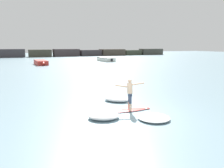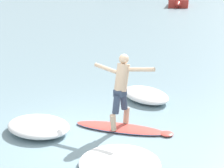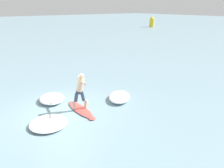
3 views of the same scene
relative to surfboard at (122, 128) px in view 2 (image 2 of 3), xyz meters
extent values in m
plane|color=#7695A2|center=(-0.37, -0.66, -0.04)|extent=(200.00, 200.00, 0.00)
ellipsoid|color=#D94A42|center=(-0.04, 0.00, 0.00)|extent=(2.12, 0.64, 0.07)
ellipsoid|color=#D94A42|center=(1.03, -0.04, 0.00)|extent=(0.31, 0.32, 0.06)
ellipsoid|color=#2870B2|center=(-0.04, 0.00, 0.00)|extent=(2.13, 0.65, 0.03)
cone|color=black|center=(-0.90, 0.04, -0.10)|extent=(0.05, 0.05, 0.14)
cone|color=black|center=(-0.76, -0.12, -0.10)|extent=(0.05, 0.05, 0.14)
cone|color=black|center=(-0.75, 0.18, -0.10)|extent=(0.05, 0.05, 0.14)
cylinder|color=#D2AE8D|center=(0.05, 0.26, 0.22)|extent=(0.18, 0.21, 0.38)
cylinder|color=#344158|center=(0.01, 0.14, 0.61)|extent=(0.21, 0.26, 0.42)
cylinder|color=#D2AE8D|center=(-0.13, -0.26, 0.22)|extent=(0.18, 0.21, 0.38)
cylinder|color=#344158|center=(-0.09, -0.14, 0.61)|extent=(0.21, 0.26, 0.42)
cube|color=#344158|center=(-0.04, 0.00, 0.85)|extent=(0.27, 0.31, 0.16)
cylinder|color=#D2AE8D|center=(-0.02, 0.07, 1.18)|extent=(0.40, 0.48, 0.65)
sphere|color=#D2AE8D|center=(0.01, 0.14, 1.58)|extent=(0.22, 0.22, 0.22)
cylinder|color=#D2AE8D|center=(-0.43, 0.27, 1.31)|extent=(0.64, 0.33, 0.20)
cylinder|color=#D2AE8D|center=(0.43, -0.04, 1.42)|extent=(0.64, 0.30, 0.19)
cube|color=red|center=(-1.71, 31.98, 0.36)|extent=(2.17, 5.30, 0.79)
cone|color=red|center=(-1.54, 29.02, 0.36)|extent=(0.84, 0.95, 0.79)
cube|color=black|center=(-1.87, 34.70, 0.40)|extent=(0.38, 0.30, 0.52)
ellipsoid|color=white|center=(-1.77, -0.61, 0.10)|extent=(1.84, 1.65, 0.28)
ellipsoid|color=white|center=(0.16, 2.17, 0.11)|extent=(1.89, 1.90, 0.29)
ellipsoid|color=white|center=(0.37, -1.68, 0.05)|extent=(2.13, 2.12, 0.18)
camera|label=1|loc=(-5.34, -10.05, 3.44)|focal=35.00mm
camera|label=2|loc=(1.84, -7.64, 3.43)|focal=60.00mm
camera|label=3|loc=(7.97, -4.37, 4.46)|focal=35.00mm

